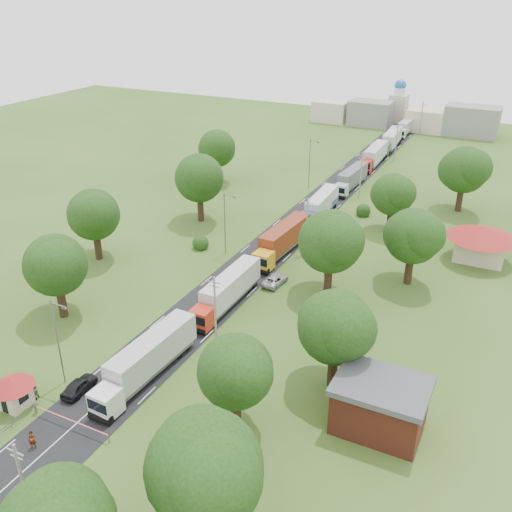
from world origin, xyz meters
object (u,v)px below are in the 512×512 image
Objects in this scene: boom_barrier at (60,416)px; truck_0 at (147,360)px; guard_booth at (13,388)px; pedestrian_near at (32,440)px; car_lane_front at (79,386)px; car_lane_mid at (139,352)px; info_sign at (335,205)px.

truck_0 is at bearing 71.00° from boom_barrier.
truck_0 reaches higher than boom_barrier.
truck_0 reaches higher than guard_booth.
car_lane_front is at bearing 67.75° from pedestrian_near.
car_lane_front is at bearing 74.66° from car_lane_mid.
guard_booth reaches higher than car_lane_front.
guard_booth is 61.27m from info_sign.
boom_barrier is 1.97× the size of car_lane_mid.
truck_0 is at bearing -93.70° from info_sign.
pedestrian_near reaches higher than car_lane_mid.
pedestrian_near is at bearing -95.81° from info_sign.
truck_0 is (-3.26, -50.43, -0.73)m from info_sign.
car_lane_front reaches higher than boom_barrier.
guard_booth is 13.23m from truck_0.
car_lane_front is (4.20, 4.49, -1.42)m from guard_booth.
guard_booth is 2.36× the size of pedestrian_near.
boom_barrier is 5.98m from guard_booth.
car_lane_mid is (-2.94, 2.43, -1.50)m from truck_0.
guard_booth reaches higher than car_lane_mid.
pedestrian_near is (5.94, -3.50, -1.23)m from guard_booth.
truck_0 reaches higher than car_lane_mid.
car_lane_front is at bearing -134.20° from truck_0.
info_sign is 48.45m from car_lane_mid.
guard_booth is at bearing 114.96° from pedestrian_near.
guard_booth is at bearing -179.99° from boom_barrier.
info_sign is at bearing -101.28° from car_lane_front.
car_lane_mid reaches higher than boom_barrier.
boom_barrier is 2.10× the size of guard_booth.
truck_0 is 8.31× the size of pedestrian_near.
truck_0 is at bearing 139.92° from car_lane_mid.
car_lane_mid is 2.51× the size of pedestrian_near.
boom_barrier is 60.39m from info_sign.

